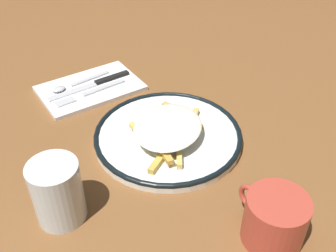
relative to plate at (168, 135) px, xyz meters
name	(u,v)px	position (x,y,z in m)	size (l,w,h in m)	color
ground_plane	(168,140)	(0.00, 0.00, -0.01)	(2.60, 2.60, 0.00)	brown
plate	(168,135)	(0.00, 0.00, 0.00)	(0.30, 0.30, 0.02)	white
fries_heap	(168,128)	(0.00, 0.00, 0.02)	(0.20, 0.21, 0.03)	gold
napkin	(90,88)	(0.26, 0.04, -0.01)	(0.15, 0.23, 0.01)	white
fork	(91,92)	(0.23, 0.05, 0.00)	(0.02, 0.18, 0.01)	silver
knife	(97,83)	(0.26, 0.02, 0.00)	(0.03, 0.21, 0.01)	black
spoon	(71,85)	(0.29, 0.07, 0.00)	(0.02, 0.15, 0.01)	silver
water_glass	(57,192)	(-0.05, 0.26, 0.04)	(0.08, 0.08, 0.11)	silver
coffee_mug	(274,219)	(-0.29, 0.02, 0.03)	(0.12, 0.10, 0.08)	#B94233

